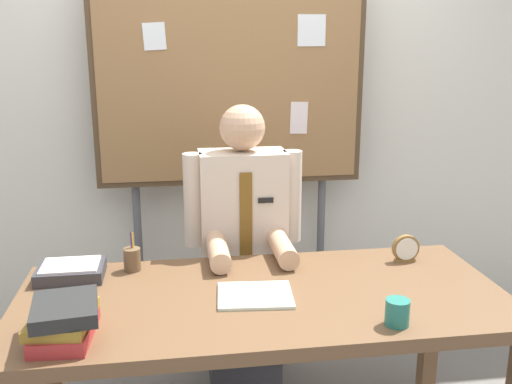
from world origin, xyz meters
The scene contains 10 objects.
back_wall centered at (0.00, 1.29, 1.35)m, with size 6.40×0.08×2.70m, color silver.
desk centered at (0.00, 0.00, 0.67)m, with size 1.84×0.82×0.75m.
person centered at (0.00, 0.59, 0.65)m, with size 0.55×0.56×1.40m.
bulletin_board centered at (0.00, 1.09, 1.45)m, with size 1.44×0.09×2.04m.
book_stack centered at (-0.68, -0.23, 0.82)m, with size 0.23×0.28×0.13m.
open_notebook centered at (-0.03, -0.02, 0.76)m, with size 0.28×0.23×0.01m, color silver.
desk_clock centered at (0.66, 0.24, 0.81)m, with size 0.12×0.04×0.12m.
coffee_mug centered at (0.40, -0.31, 0.80)m, with size 0.08×0.08×0.09m, color #267266.
pen_holder centered at (-0.50, 0.31, 0.80)m, with size 0.07×0.07×0.16m.
paper_tray centered at (-0.74, 0.27, 0.78)m, with size 0.26×0.20×0.06m.
Camera 1 is at (-0.32, -1.96, 1.67)m, focal length 40.14 mm.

